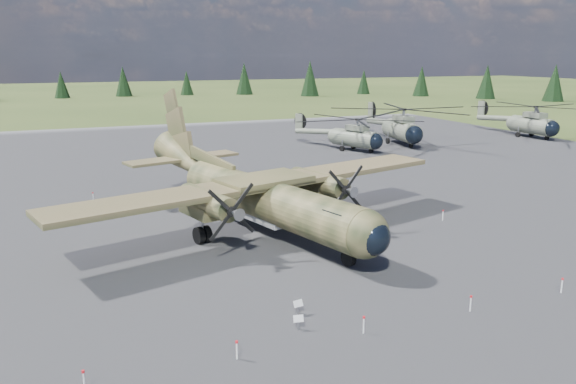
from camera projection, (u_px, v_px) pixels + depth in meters
name	position (u px, v px, depth m)	size (l,w,h in m)	color
ground	(236.00, 247.00, 37.00)	(500.00, 500.00, 0.00)	#4E5927
apron	(201.00, 210.00, 46.01)	(120.00, 120.00, 0.04)	slate
transport_plane	(255.00, 190.00, 40.43)	(30.34, 27.12, 10.10)	#2D361D
helicopter_near	(354.00, 128.00, 73.57)	(22.47, 22.47, 4.33)	slate
helicopter_mid	(402.00, 119.00, 78.58)	(23.18, 25.25, 5.18)	slate
helicopter_far	(532.00, 115.00, 85.45)	(19.48, 22.87, 4.90)	slate
info_placard_left	(298.00, 305.00, 27.33)	(0.50, 0.27, 0.75)	gray
info_placard_right	(298.00, 320.00, 25.77)	(0.50, 0.28, 0.74)	gray
barrier_fence	(229.00, 241.00, 36.64)	(33.12, 29.62, 0.85)	white
treeline	(364.00, 201.00, 30.02)	(308.49, 306.59, 10.98)	black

